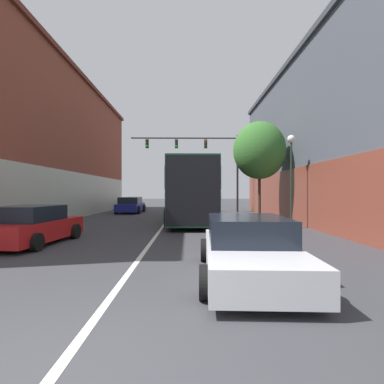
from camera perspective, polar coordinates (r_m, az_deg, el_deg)
lane_center_line at (r=17.13m, az=-5.25°, el=-6.12°), size 0.14×40.49×0.01m
building_left_brick at (r=24.67m, az=-31.84°, el=8.29°), size 10.00×29.10×10.54m
building_right_storefront at (r=21.21m, az=27.76°, el=8.75°), size 8.07×22.97×9.88m
bus at (r=18.89m, az=-0.19°, el=0.49°), size 2.91×11.25×3.55m
hatchback_foreground at (r=6.75m, az=10.68°, el=-10.40°), size 2.28×4.66×1.27m
parked_car_left_near at (r=32.79m, az=-10.87°, el=-2.10°), size 2.47×4.75×1.32m
parked_car_left_mid at (r=26.84m, az=-11.61°, el=-2.50°), size 2.14×4.51×1.38m
parked_car_left_far at (r=11.93m, az=-28.22°, el=-5.71°), size 2.37×4.25×1.35m
traffic_signal_gantry at (r=27.46m, az=1.99°, el=7.23°), size 9.78×0.36×7.05m
street_lamp at (r=15.91m, az=18.38°, el=4.61°), size 0.39×0.39×4.70m
street_tree_near at (r=18.82m, az=12.73°, el=7.72°), size 3.18×2.86×6.12m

